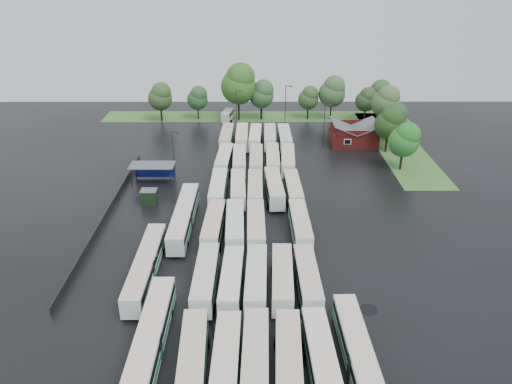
{
  "coord_description": "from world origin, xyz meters",
  "views": [
    {
      "loc": [
        1.76,
        -63.93,
        38.1
      ],
      "look_at": [
        2.0,
        12.0,
        2.5
      ],
      "focal_mm": 35.0,
      "sensor_mm": 36.0,
      "label": 1
    }
  ],
  "objects_px": {
    "artic_bus_east": "(360,361)",
    "artic_bus_west_a": "(150,340)",
    "brick_building": "(353,136)",
    "minibus": "(228,115)"
  },
  "relations": [
    {
      "from": "brick_building",
      "to": "minibus",
      "type": "height_order",
      "value": "brick_building"
    },
    {
      "from": "brick_building",
      "to": "minibus",
      "type": "bearing_deg",
      "value": 147.73
    },
    {
      "from": "minibus",
      "to": "artic_bus_west_a",
      "type": "bearing_deg",
      "value": -82.75
    },
    {
      "from": "artic_bus_east",
      "to": "artic_bus_west_a",
      "type": "bearing_deg",
      "value": 171.03
    },
    {
      "from": "artic_bus_west_a",
      "to": "minibus",
      "type": "height_order",
      "value": "artic_bus_west_a"
    },
    {
      "from": "brick_building",
      "to": "artic_bus_east",
      "type": "relative_size",
      "value": 0.56
    },
    {
      "from": "artic_bus_east",
      "to": "minibus",
      "type": "relative_size",
      "value": 2.88
    },
    {
      "from": "artic_bus_west_a",
      "to": "artic_bus_east",
      "type": "height_order",
      "value": "artic_bus_west_a"
    },
    {
      "from": "artic_bus_west_a",
      "to": "artic_bus_east",
      "type": "bearing_deg",
      "value": -7.74
    },
    {
      "from": "artic_bus_east",
      "to": "minibus",
      "type": "height_order",
      "value": "artic_bus_east"
    }
  ]
}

